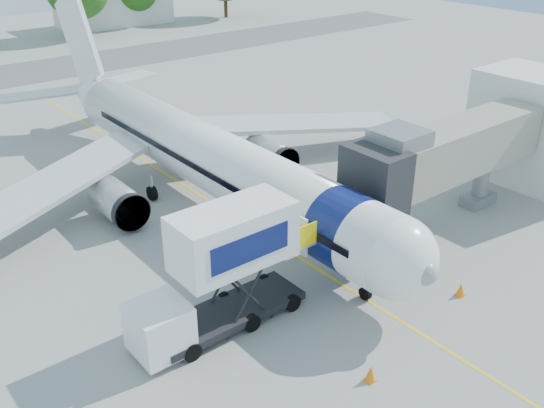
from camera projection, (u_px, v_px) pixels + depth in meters
ground at (244, 223)px, 34.81m from camera, size 160.00×160.00×0.00m
guidance_line at (244, 223)px, 34.81m from camera, size 0.15×70.00×0.01m
taxiway_strip at (9, 76)px, 64.06m from camera, size 120.00×10.00×0.01m
aircraft at (202, 154)px, 36.36m from camera, size 34.17×37.73×11.35m
jet_bridge at (439, 156)px, 32.46m from camera, size 13.90×3.20×6.60m
terminal_stub at (540, 129)px, 38.72m from camera, size 5.00×8.00×7.00m
catering_hiloader at (221, 272)px, 25.19m from camera, size 8.50×2.44×5.50m
ground_tug at (533, 388)px, 22.07m from camera, size 3.66×2.66×1.32m
safety_cone_a at (461, 290)px, 28.27m from camera, size 0.44×0.44×0.70m
safety_cone_b at (371, 374)px, 23.25m from camera, size 0.44×0.44×0.71m
outbuilding_right at (114, 6)px, 89.11m from camera, size 16.40×7.40×5.30m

